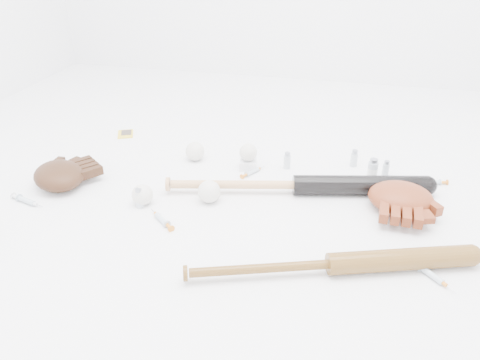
% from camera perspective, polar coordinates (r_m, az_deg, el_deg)
% --- Properties ---
extents(bat_dark, '(0.99, 0.29, 0.07)m').
position_cam_1_polar(bat_dark, '(1.70, 6.88, -0.60)').
color(bat_dark, black).
rests_on(bat_dark, ground).
extents(bat_wood, '(0.84, 0.34, 0.06)m').
position_cam_1_polar(bat_wood, '(1.35, 11.04, -10.02)').
color(bat_wood, brown).
rests_on(bat_wood, ground).
extents(glove_dark, '(0.35, 0.35, 0.09)m').
position_cam_1_polar(glove_dark, '(1.86, -21.23, 0.55)').
color(glove_dark, '#321B0E').
rests_on(glove_dark, ground).
extents(glove_tan, '(0.27, 0.27, 0.09)m').
position_cam_1_polar(glove_tan, '(1.68, 19.01, -2.02)').
color(glove_tan, maroon).
rests_on(glove_tan, ground).
extents(trading_card, '(0.10, 0.11, 0.01)m').
position_cam_1_polar(trading_card, '(2.24, -13.79, 5.47)').
color(trading_card, gold).
rests_on(trading_card, ground).
extents(pedestal, '(0.08, 0.08, 0.04)m').
position_cam_1_polar(pedestal, '(1.87, 1.00, 1.93)').
color(pedestal, white).
rests_on(pedestal, ground).
extents(baseball_on_pedestal, '(0.07, 0.07, 0.07)m').
position_cam_1_polar(baseball_on_pedestal, '(1.84, 1.01, 3.40)').
color(baseball_on_pedestal, silver).
rests_on(baseball_on_pedestal, pedestal).
extents(baseball_left, '(0.07, 0.07, 0.07)m').
position_cam_1_polar(baseball_left, '(1.66, -11.81, -1.78)').
color(baseball_left, silver).
rests_on(baseball_left, ground).
extents(baseball_upper, '(0.08, 0.08, 0.08)m').
position_cam_1_polar(baseball_upper, '(1.94, -5.51, 3.50)').
color(baseball_upper, silver).
rests_on(baseball_upper, ground).
extents(baseball_mid, '(0.08, 0.08, 0.08)m').
position_cam_1_polar(baseball_mid, '(1.64, -3.78, -1.42)').
color(baseball_mid, silver).
rests_on(baseball_mid, ground).
extents(syringe_0, '(0.17, 0.07, 0.02)m').
position_cam_1_polar(syringe_0, '(1.81, -24.58, -2.31)').
color(syringe_0, '#ADBCC6').
rests_on(syringe_0, ground).
extents(syringe_1, '(0.14, 0.13, 0.02)m').
position_cam_1_polar(syringe_1, '(1.57, -9.52, -4.77)').
color(syringe_1, '#ADBCC6').
rests_on(syringe_1, ground).
extents(syringe_2, '(0.10, 0.13, 0.02)m').
position_cam_1_polar(syringe_2, '(1.83, 1.52, 1.01)').
color(syringe_2, '#ADBCC6').
rests_on(syringe_2, ground).
extents(syringe_3, '(0.13, 0.13, 0.02)m').
position_cam_1_polar(syringe_3, '(1.43, 22.36, -10.68)').
color(syringe_3, '#ADBCC6').
rests_on(syringe_3, ground).
extents(syringe_4, '(0.15, 0.06, 0.02)m').
position_cam_1_polar(syringe_4, '(1.90, 22.27, -0.25)').
color(syringe_4, '#ADBCC6').
rests_on(syringe_4, ground).
extents(vial_0, '(0.03, 0.03, 0.07)m').
position_cam_1_polar(vial_0, '(1.89, 17.35, 1.33)').
color(vial_0, silver).
rests_on(vial_0, ground).
extents(vial_1, '(0.03, 0.03, 0.07)m').
position_cam_1_polar(vial_1, '(1.93, 13.74, 2.62)').
color(vial_1, silver).
rests_on(vial_1, ground).
extents(vial_2, '(0.03, 0.03, 0.07)m').
position_cam_1_polar(vial_2, '(1.87, 5.77, 2.40)').
color(vial_2, silver).
rests_on(vial_2, ground).
extents(vial_3, '(0.04, 0.04, 0.09)m').
position_cam_1_polar(vial_3, '(1.84, 15.86, 1.23)').
color(vial_3, silver).
rests_on(vial_3, ground).
extents(vial_4, '(0.03, 0.03, 0.07)m').
position_cam_1_polar(vial_4, '(1.65, -12.18, -2.13)').
color(vial_4, silver).
rests_on(vial_4, ground).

